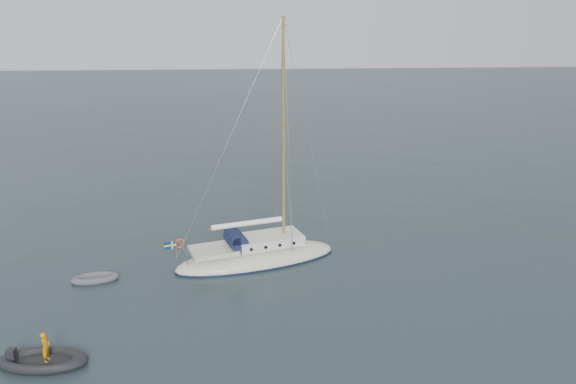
{
  "coord_description": "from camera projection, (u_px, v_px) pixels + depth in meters",
  "views": [
    {
      "loc": [
        -3.45,
        -27.92,
        13.6
      ],
      "look_at": [
        -1.01,
        0.0,
        5.16
      ],
      "focal_mm": 35.0,
      "sensor_mm": 36.0,
      "label": 1
    }
  ],
  "objects": [
    {
      "name": "rib",
      "position": [
        42.0,
        360.0,
        23.24
      ],
      "size": [
        3.77,
        1.71,
        1.51
      ],
      "rotation": [
        0.0,
        0.0,
        -0.09
      ],
      "color": "black",
      "rests_on": "ground"
    },
    {
      "name": "sailboat",
      "position": [
        256.0,
        244.0,
        33.07
      ],
      "size": [
        10.28,
        3.08,
        14.64
      ],
      "rotation": [
        0.0,
        0.0,
        0.29
      ],
      "color": "beige",
      "rests_on": "ground"
    },
    {
      "name": "ground",
      "position": [
        306.0,
        281.0,
        30.85
      ],
      "size": [
        300.0,
        300.0,
        0.0
      ],
      "primitive_type": "plane",
      "color": "black",
      "rests_on": "ground"
    },
    {
      "name": "dinghy",
      "position": [
        95.0,
        278.0,
        30.82
      ],
      "size": [
        2.57,
        1.16,
        0.37
      ],
      "rotation": [
        0.0,
        0.0,
        0.2
      ],
      "color": "#55545A",
      "rests_on": "ground"
    }
  ]
}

